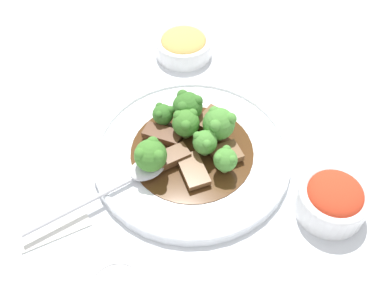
# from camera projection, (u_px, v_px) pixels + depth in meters

# --- Properties ---
(ground_plane) EXTENTS (4.00, 4.00, 0.00)m
(ground_plane) POSITION_uv_depth(u_px,v_px,m) (192.00, 157.00, 0.72)
(ground_plane) COLOR silver
(main_plate) EXTENTS (0.32, 0.32, 0.02)m
(main_plate) POSITION_uv_depth(u_px,v_px,m) (192.00, 153.00, 0.72)
(main_plate) COLOR white
(main_plate) RESTS_ON ground_plane
(beef_strip_0) EXTENTS (0.04, 0.05, 0.01)m
(beef_strip_0) POSITION_uv_depth(u_px,v_px,m) (226.00, 154.00, 0.70)
(beef_strip_0) COLOR brown
(beef_strip_0) RESTS_ON main_plate
(beef_strip_1) EXTENTS (0.07, 0.06, 0.01)m
(beef_strip_1) POSITION_uv_depth(u_px,v_px,m) (163.00, 134.00, 0.72)
(beef_strip_1) COLOR #56331E
(beef_strip_1) RESTS_ON main_plate
(beef_strip_2) EXTENTS (0.04, 0.06, 0.01)m
(beef_strip_2) POSITION_uv_depth(u_px,v_px,m) (208.00, 119.00, 0.74)
(beef_strip_2) COLOR brown
(beef_strip_2) RESTS_ON main_plate
(beef_strip_3) EXTENTS (0.07, 0.05, 0.01)m
(beef_strip_3) POSITION_uv_depth(u_px,v_px,m) (193.00, 170.00, 0.68)
(beef_strip_3) COLOR brown
(beef_strip_3) RESTS_ON main_plate
(beef_strip_4) EXTENTS (0.03, 0.06, 0.01)m
(beef_strip_4) POSITION_uv_depth(u_px,v_px,m) (169.00, 156.00, 0.69)
(beef_strip_4) COLOR brown
(beef_strip_4) RESTS_ON main_plate
(broccoli_floret_0) EXTENTS (0.05, 0.05, 0.06)m
(broccoli_floret_0) POSITION_uv_depth(u_px,v_px,m) (220.00, 124.00, 0.70)
(broccoli_floret_0) COLOR #7FA84C
(broccoli_floret_0) RESTS_ON main_plate
(broccoli_floret_1) EXTENTS (0.04, 0.04, 0.04)m
(broccoli_floret_1) POSITION_uv_depth(u_px,v_px,m) (205.00, 142.00, 0.69)
(broccoli_floret_1) COLOR #8EB756
(broccoli_floret_1) RESTS_ON main_plate
(broccoli_floret_2) EXTENTS (0.04, 0.04, 0.04)m
(broccoli_floret_2) POSITION_uv_depth(u_px,v_px,m) (225.00, 159.00, 0.66)
(broccoli_floret_2) COLOR #7FA84C
(broccoli_floret_2) RESTS_ON main_plate
(broccoli_floret_3) EXTENTS (0.03, 0.03, 0.04)m
(broccoli_floret_3) POSITION_uv_depth(u_px,v_px,m) (163.00, 114.00, 0.73)
(broccoli_floret_3) COLOR #8EB756
(broccoli_floret_3) RESTS_ON main_plate
(broccoli_floret_4) EXTENTS (0.04, 0.04, 0.05)m
(broccoli_floret_4) POSITION_uv_depth(u_px,v_px,m) (186.00, 123.00, 0.70)
(broccoli_floret_4) COLOR #8EB756
(broccoli_floret_4) RESTS_ON main_plate
(broccoli_floret_5) EXTENTS (0.05, 0.05, 0.06)m
(broccoli_floret_5) POSITION_uv_depth(u_px,v_px,m) (151.00, 156.00, 0.66)
(broccoli_floret_5) COLOR #8EB756
(broccoli_floret_5) RESTS_ON main_plate
(broccoli_floret_6) EXTENTS (0.05, 0.05, 0.05)m
(broccoli_floret_6) POSITION_uv_depth(u_px,v_px,m) (188.00, 106.00, 0.73)
(broccoli_floret_6) COLOR #8EB756
(broccoli_floret_6) RESTS_ON main_plate
(serving_spoon) EXTENTS (0.04, 0.23, 0.01)m
(serving_spoon) POSITION_uv_depth(u_px,v_px,m) (135.00, 176.00, 0.67)
(serving_spoon) COLOR silver
(serving_spoon) RESTS_ON main_plate
(side_bowl_kimchi) EXTENTS (0.10, 0.10, 0.06)m
(side_bowl_kimchi) POSITION_uv_depth(u_px,v_px,m) (333.00, 199.00, 0.64)
(side_bowl_kimchi) COLOR white
(side_bowl_kimchi) RESTS_ON ground_plane
(side_bowl_appetizer) EXTENTS (0.11, 0.11, 0.04)m
(side_bowl_appetizer) POSITION_uv_depth(u_px,v_px,m) (184.00, 45.00, 0.87)
(side_bowl_appetizer) COLOR white
(side_bowl_appetizer) RESTS_ON ground_plane
(paper_napkin) EXTENTS (0.10, 0.11, 0.01)m
(paper_napkin) POSITION_uv_depth(u_px,v_px,m) (48.00, 213.00, 0.66)
(paper_napkin) COLOR silver
(paper_napkin) RESTS_ON ground_plane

